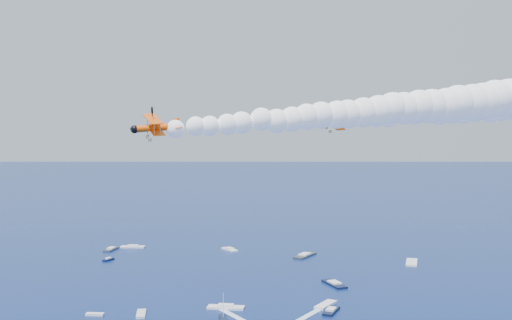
# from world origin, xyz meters

# --- Properties ---
(biplane_lead) EXTENTS (10.46, 11.84, 8.06)m
(biplane_lead) POSITION_xyz_m (10.87, 36.64, 56.20)
(biplane_lead) COLOR #FF4A05
(biplane_trail) EXTENTS (10.59, 11.62, 7.04)m
(biplane_trail) POSITION_xyz_m (-14.12, 8.44, 55.00)
(biplane_trail) COLOR #F95205
(smoke_trail_lead) EXTENTS (71.59, 51.99, 12.36)m
(smoke_trail_lead) POSITION_xyz_m (42.66, 49.26, 58.84)
(smoke_trail_lead) COLOR white
(smoke_trail_trail) EXTENTS (71.96, 61.01, 12.36)m
(smoke_trail_trail) POSITION_xyz_m (16.14, 24.37, 57.64)
(smoke_trail_trail) COLOR white
(spectator_boats) EXTENTS (190.65, 165.93, 0.70)m
(spectator_boats) POSITION_xyz_m (-1.68, 121.61, 0.35)
(spectator_boats) COLOR white
(spectator_boats) RESTS_ON ground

